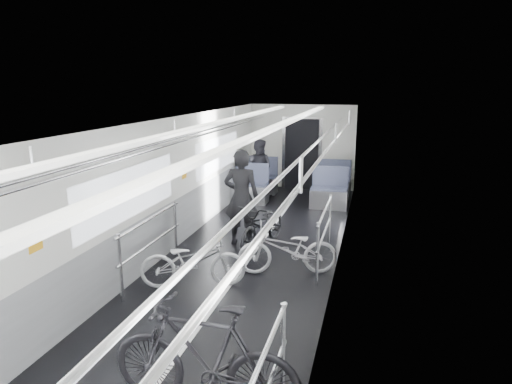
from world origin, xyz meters
TOP-DOWN VIEW (x-y plane):
  - car_shell at (0.00, 1.78)m, footprint 3.02×14.01m
  - bike_left_far at (-0.51, 0.01)m, footprint 1.66×1.04m
  - bike_right_near at (0.62, -2.44)m, footprint 1.84×0.54m
  - bike_right_mid at (0.77, 0.83)m, footprint 1.67×0.97m
  - bike_aisle at (0.11, 1.90)m, footprint 0.91×1.74m
  - person_standing at (-0.33, 2.00)m, footprint 0.69×0.48m
  - person_seated at (-0.94, 5.64)m, footprint 0.83×0.69m

SIDE VIEW (x-z plane):
  - bike_left_far at x=-0.51m, z-range 0.00..0.82m
  - bike_right_mid at x=0.77m, z-range 0.00..0.83m
  - bike_aisle at x=0.11m, z-range 0.00..0.87m
  - bike_right_near at x=0.62m, z-range 0.00..1.10m
  - person_seated at x=-0.94m, z-range 0.00..1.56m
  - person_standing at x=-0.33m, z-range 0.00..1.82m
  - car_shell at x=0.00m, z-range -0.08..2.33m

